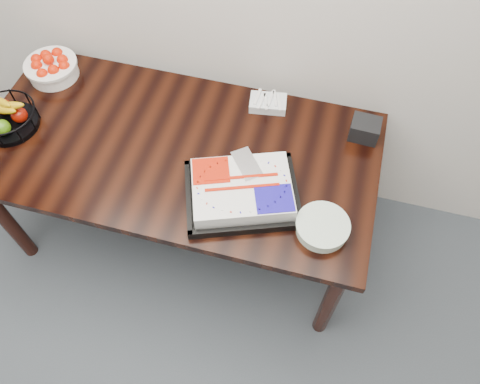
% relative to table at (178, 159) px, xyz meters
% --- Properties ---
extents(table, '(1.80, 0.90, 0.75)m').
position_rel_table_xyz_m(table, '(0.00, 0.00, 0.00)').
color(table, black).
rests_on(table, ground).
extents(cake_tray, '(0.56, 0.50, 0.09)m').
position_rel_table_xyz_m(cake_tray, '(0.35, -0.17, 0.13)').
color(cake_tray, black).
rests_on(cake_tray, table).
extents(tangerine_bowl, '(0.26, 0.26, 0.16)m').
position_rel_table_xyz_m(tangerine_bowl, '(-0.74, 0.28, 0.16)').
color(tangerine_bowl, white).
rests_on(tangerine_bowl, table).
extents(fruit_basket, '(0.28, 0.28, 0.15)m').
position_rel_table_xyz_m(fruit_basket, '(-0.78, -0.08, 0.15)').
color(fruit_basket, black).
rests_on(fruit_basket, table).
extents(plate_stack, '(0.21, 0.21, 0.05)m').
position_rel_table_xyz_m(plate_stack, '(0.70, -0.25, 0.11)').
color(plate_stack, white).
rests_on(plate_stack, table).
extents(fork_bag, '(0.19, 0.14, 0.05)m').
position_rel_table_xyz_m(fork_bag, '(0.34, 0.35, 0.11)').
color(fork_bag, silver).
rests_on(fork_bag, table).
extents(napkin_box, '(0.13, 0.11, 0.09)m').
position_rel_table_xyz_m(napkin_box, '(0.80, 0.29, 0.13)').
color(napkin_box, black).
rests_on(napkin_box, table).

